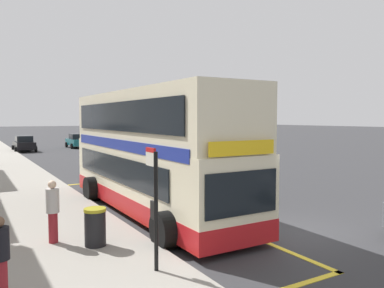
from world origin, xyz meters
TOP-DOWN VIEW (x-y plane):
  - ground_plane at (0.00, 32.00)m, footprint 260.00×260.00m
  - double_decker_bus at (-2.46, 4.35)m, footprint 3.21×10.79m
  - bus_bay_markings at (-2.55, 4.35)m, footprint 2.90×14.68m
  - bus_stop_sign at (-4.78, -0.94)m, footprint 0.09×0.51m
  - parked_car_teal_behind at (2.83, 36.47)m, footprint 2.09×4.20m
  - parked_car_black_far at (-3.12, 34.27)m, footprint 2.09×4.20m
  - pedestrian_waiting_near_sign at (-7.79, -0.82)m, footprint 0.34×0.34m
  - pedestrian_further_back at (-6.34, 2.06)m, footprint 0.34×0.34m
  - litter_bin at (-5.45, 1.25)m, footprint 0.57×0.57m

SIDE VIEW (x-z plane):
  - ground_plane at x=0.00m, z-range 0.00..0.00m
  - bus_bay_markings at x=-2.55m, z-range 0.00..0.01m
  - litter_bin at x=-5.45m, z-range 0.14..1.13m
  - parked_car_teal_behind at x=2.83m, z-range -0.01..1.61m
  - parked_car_black_far at x=-3.12m, z-range -0.01..1.61m
  - pedestrian_waiting_near_sign at x=-7.79m, z-range 0.20..1.75m
  - pedestrian_further_back at x=-6.34m, z-range 0.21..1.88m
  - bus_stop_sign at x=-4.78m, z-range 0.38..3.04m
  - double_decker_bus at x=-2.46m, z-range -0.14..4.26m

